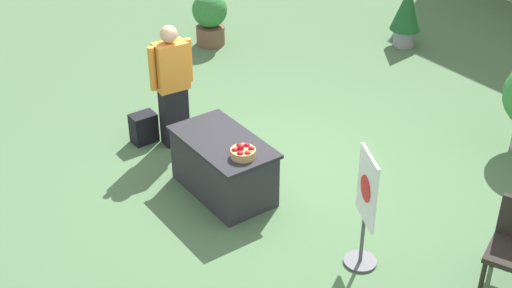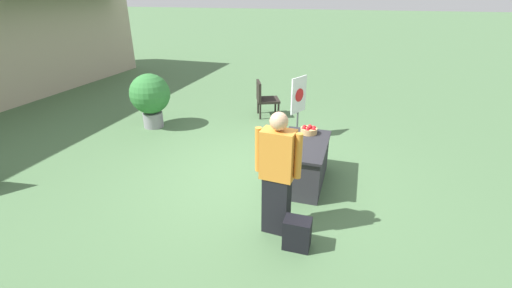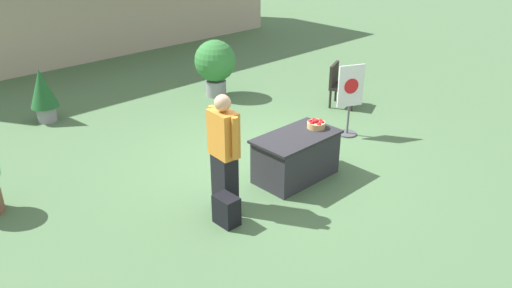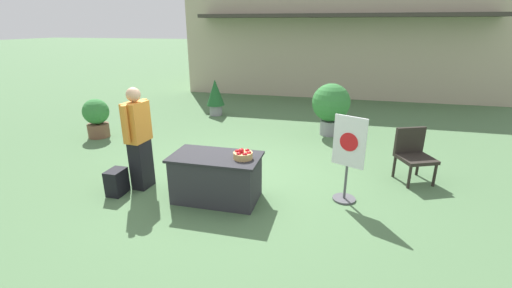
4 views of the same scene
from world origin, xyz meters
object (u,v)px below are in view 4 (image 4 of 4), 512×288
object	(u,v)px
poster_board	(348,157)
potted_plant_near_left	(215,95)
potted_plant_near_right	(331,105)
potted_plant_far_right	(97,117)
patio_chair	(413,152)
apple_basket	(243,154)
person_visitor	(138,138)
backpack	(117,182)
display_table	(216,177)

from	to	relation	value
poster_board	potted_plant_near_left	bearing A→B (deg)	-115.13
potted_plant_near_left	potted_plant_near_right	distance (m)	3.65
potted_plant_far_right	patio_chair	bearing A→B (deg)	-6.32
apple_basket	potted_plant_near_right	distance (m)	4.06
patio_chair	potted_plant_near_left	size ratio (longest dim) A/B	0.85
person_visitor	backpack	xyz separation A→B (m)	(-0.27, -0.34, -0.66)
potted_plant_far_right	potted_plant_near_right	xyz separation A→B (m)	(5.51, 1.57, 0.25)
apple_basket	potted_plant_near_right	world-z (taller)	potted_plant_near_right
backpack	potted_plant_near_left	xyz separation A→B (m)	(-0.25, 5.28, 0.40)
display_table	person_visitor	size ratio (longest dim) A/B	0.81
display_table	person_visitor	world-z (taller)	person_visitor
potted_plant_near_left	potted_plant_far_right	distance (m)	3.42
apple_basket	patio_chair	bearing A→B (deg)	30.29
backpack	potted_plant_near_right	distance (m)	5.25
person_visitor	poster_board	bearing A→B (deg)	10.48
person_visitor	backpack	size ratio (longest dim) A/B	4.06
backpack	patio_chair	bearing A→B (deg)	20.46
potted_plant_near_right	potted_plant_far_right	bearing A→B (deg)	-164.09
poster_board	patio_chair	size ratio (longest dim) A/B	1.47
potted_plant_near_right	display_table	bearing A→B (deg)	-112.01
patio_chair	apple_basket	bearing A→B (deg)	-83.35
person_visitor	patio_chair	xyz separation A→B (m)	(4.47, 1.43, -0.36)
backpack	potted_plant_far_right	world-z (taller)	potted_plant_far_right
person_visitor	display_table	bearing A→B (deg)	-0.00
potted_plant_near_left	potted_plant_far_right	world-z (taller)	potted_plant_near_left
display_table	patio_chair	xyz separation A→B (m)	(3.10, 1.54, 0.14)
backpack	patio_chair	xyz separation A→B (m)	(4.74, 1.77, 0.30)
display_table	potted_plant_far_right	world-z (taller)	potted_plant_far_right
potted_plant_far_right	apple_basket	bearing A→B (deg)	-28.02
poster_board	potted_plant_near_left	xyz separation A→B (m)	(-3.85, 4.60, -0.11)
backpack	potted_plant_far_right	distance (m)	3.44
person_visitor	potted_plant_near_left	size ratio (longest dim) A/B	1.57
person_visitor	potted_plant_far_right	world-z (taller)	person_visitor
display_table	poster_board	world-z (taller)	poster_board
patio_chair	person_visitor	bearing A→B (deg)	-95.92
poster_board	display_table	bearing A→B (deg)	-52.05
poster_board	potted_plant_far_right	distance (m)	6.19
display_table	potted_plant_far_right	bearing A→B (deg)	149.55
backpack	potted_plant_near_left	size ratio (longest dim) A/B	0.39
patio_chair	display_table	bearing A→B (deg)	-87.24
poster_board	potted_plant_far_right	size ratio (longest dim) A/B	1.44
apple_basket	backpack	size ratio (longest dim) A/B	0.69
person_visitor	patio_chair	world-z (taller)	person_visitor
display_table	potted_plant_near_left	distance (m)	5.40
backpack	patio_chair	distance (m)	5.06
patio_chair	potted_plant_far_right	distance (m)	7.08
apple_basket	poster_board	size ratio (longest dim) A/B	0.21
person_visitor	potted_plant_near_right	size ratio (longest dim) A/B	1.33
backpack	display_table	bearing A→B (deg)	7.99
patio_chair	potted_plant_near_left	distance (m)	6.10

